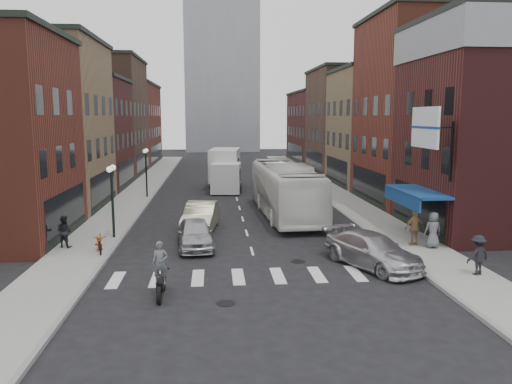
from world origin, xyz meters
The scene contains 32 objects.
ground centered at (0.00, 0.00, 0.00)m, with size 160.00×160.00×0.00m, color black.
sidewalk_left centered at (-8.50, 22.00, 0.07)m, with size 3.00×74.00×0.15m, color gray.
sidewalk_right centered at (8.50, 22.00, 0.07)m, with size 3.00×74.00×0.15m, color gray.
curb_left centered at (-7.00, 22.00, 0.00)m, with size 0.20×74.00×0.16m, color gray.
curb_right centered at (7.00, 22.00, 0.00)m, with size 0.20×74.00×0.16m, color gray.
crosswalk_stripes centered at (0.00, -3.00, 0.00)m, with size 12.00×2.20×0.01m, color silver.
bldg_left_mid_a centered at (-14.99, 14.00, 6.15)m, with size 10.30×10.20×12.30m.
bldg_left_mid_b centered at (-14.99, 24.00, 5.15)m, with size 10.30×10.20×10.30m.
bldg_left_far_a centered at (-14.99, 35.00, 6.65)m, with size 10.30×12.20×13.30m.
bldg_left_far_b centered at (-14.99, 49.00, 5.65)m, with size 10.30×16.20×11.30m.
bldg_right_corner centered at (14.99, 4.50, 6.15)m, with size 10.30×9.20×12.30m.
bldg_right_mid_a centered at (15.00, 14.00, 7.15)m, with size 10.30×10.20×14.30m.
bldg_right_mid_b centered at (14.99, 24.00, 5.65)m, with size 10.30×10.20×11.30m.
bldg_right_far_a centered at (14.99, 35.00, 6.15)m, with size 10.30×12.20×12.30m.
bldg_right_far_b centered at (14.99, 49.00, 5.15)m, with size 10.30×16.20×10.30m.
awning_blue centered at (8.93, 2.50, 2.63)m, with size 1.80×5.00×0.78m.
billboard_sign centered at (8.59, 0.50, 6.13)m, with size 1.52×3.00×3.70m.
distant_tower centered at (0.00, 78.00, 25.00)m, with size 14.00×14.00×50.00m, color #9399A0.
streetlamp_near centered at (-7.40, 4.00, 2.91)m, with size 0.32×1.22×4.11m.
streetlamp_far centered at (-7.40, 18.00, 2.91)m, with size 0.32×1.22×4.11m.
bike_rack centered at (-7.60, 1.30, 0.55)m, with size 0.08×0.68×0.80m.
box_truck centered at (-0.80, 22.81, 1.81)m, with size 3.18×8.66×3.67m.
motorcycle_rider centered at (-3.91, -5.17, 1.01)m, with size 0.60×2.12×2.16m.
transit_bus centered at (2.96, 9.90, 1.80)m, with size 3.02×12.92×3.60m, color silver.
sedan_left_near centered at (-2.87, 1.90, 0.75)m, with size 1.78×4.43×1.51m, color #B7B8BC.
sedan_left_far centered at (-2.67, 6.00, 0.83)m, with size 1.75×5.02×1.65m, color #AFAB8E.
curb_car centered at (5.21, -2.09, 0.75)m, with size 2.11×5.20×1.51m, color silver.
parked_bicycle centered at (-7.50, 0.89, 0.59)m, with size 0.58×1.66×0.87m, color black.
ped_left_solo centered at (-9.47, 2.04, 0.97)m, with size 0.80×0.46×1.64m, color black.
ped_right_a centered at (9.11, -4.00, 1.00)m, with size 1.09×0.54×1.69m, color black.
ped_right_b centered at (8.38, 0.87, 1.08)m, with size 1.09×0.54×1.85m, color olive.
ped_right_c centered at (9.11, 0.34, 1.08)m, with size 0.91×0.59×1.85m, color #5A5D61.
Camera 1 is at (-1.89, -23.36, 6.75)m, focal length 35.00 mm.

